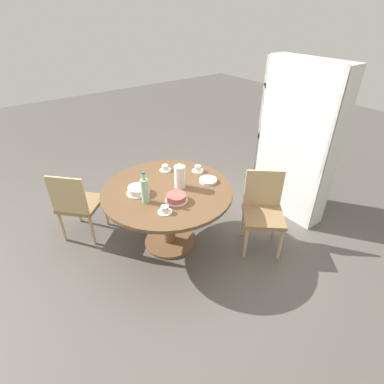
{
  "coord_description": "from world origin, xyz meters",
  "views": [
    {
      "loc": [
        2.23,
        -1.35,
        2.32
      ],
      "look_at": [
        0.0,
        0.32,
        0.55
      ],
      "focal_mm": 28.0,
      "sensor_mm": 36.0,
      "label": 1
    }
  ],
  "objects": [
    {
      "name": "cup_b",
      "position": [
        -0.36,
        0.21,
        0.74
      ],
      "size": [
        0.13,
        0.13,
        0.07
      ],
      "color": "white",
      "rests_on": "dining_table"
    },
    {
      "name": "chair_b",
      "position": [
        0.61,
        0.81,
        0.45
      ],
      "size": [
        0.59,
        0.59,
        0.86
      ],
      "rotation": [
        0.0,
        0.0,
        7.14
      ],
      "color": "tan",
      "rests_on": "ground_plane"
    },
    {
      "name": "chair_a",
      "position": [
        -0.7,
        -0.74,
        0.45
      ],
      "size": [
        0.59,
        0.59,
        0.86
      ],
      "rotation": [
        0.0,
        0.0,
        3.9
      ],
      "color": "tan",
      "rests_on": "ground_plane"
    },
    {
      "name": "plate_stack",
      "position": [
        0.13,
        0.43,
        0.72
      ],
      "size": [
        0.19,
        0.19,
        0.03
      ],
      "color": "white",
      "rests_on": "dining_table"
    },
    {
      "name": "cup_a",
      "position": [
        0.33,
        -0.23,
        0.74
      ],
      "size": [
        0.13,
        0.13,
        0.07
      ],
      "color": "white",
      "rests_on": "dining_table"
    },
    {
      "name": "bookshelf",
      "position": [
        0.34,
        1.57,
        0.87
      ],
      "size": [
        0.95,
        0.28,
        1.85
      ],
      "rotation": [
        0.0,
        0.0,
        3.14
      ],
      "color": "silver",
      "rests_on": "ground_plane"
    },
    {
      "name": "dining_table",
      "position": [
        0.0,
        0.0,
        0.57
      ],
      "size": [
        1.34,
        1.34,
        0.71
      ],
      "color": "brown",
      "rests_on": "ground_plane"
    },
    {
      "name": "ground_plane",
      "position": [
        0.0,
        0.0,
        0.0
      ],
      "size": [
        14.0,
        14.0,
        0.0
      ],
      "primitive_type": "plane",
      "color": "#56514C"
    },
    {
      "name": "water_bottle",
      "position": [
        0.07,
        -0.29,
        0.84
      ],
      "size": [
        0.08,
        0.08,
        0.32
      ],
      "color": "#99C6A3",
      "rests_on": "dining_table"
    },
    {
      "name": "cake_second",
      "position": [
        0.23,
        -0.04,
        0.74
      ],
      "size": [
        0.22,
        0.22,
        0.07
      ],
      "color": "silver",
      "rests_on": "dining_table"
    },
    {
      "name": "cake_main",
      "position": [
        -0.11,
        -0.27,
        0.74
      ],
      "size": [
        0.23,
        0.23,
        0.07
      ],
      "color": "silver",
      "rests_on": "dining_table"
    },
    {
      "name": "coffee_pot",
      "position": [
        0.05,
        0.13,
        0.84
      ],
      "size": [
        0.11,
        0.11,
        0.28
      ],
      "color": "white",
      "rests_on": "dining_table"
    },
    {
      "name": "cup_c",
      "position": [
        -0.12,
        0.49,
        0.74
      ],
      "size": [
        0.13,
        0.13,
        0.07
      ],
      "color": "white",
      "rests_on": "dining_table"
    }
  ]
}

